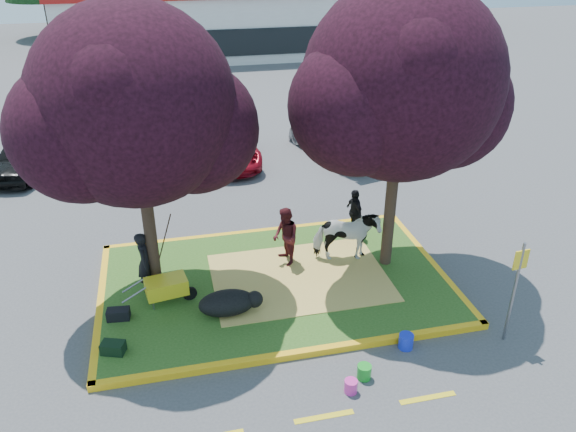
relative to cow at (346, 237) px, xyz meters
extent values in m
plane|color=#424244|center=(-1.93, -0.52, -0.84)|extent=(90.00, 90.00, 0.00)
cube|color=#295019|center=(-1.93, -0.52, -0.76)|extent=(8.00, 5.00, 0.15)
cube|color=yellow|center=(-1.93, -3.10, -0.76)|extent=(8.30, 0.16, 0.15)
cube|color=yellow|center=(-1.93, 2.06, -0.76)|extent=(8.30, 0.16, 0.15)
cube|color=yellow|center=(-6.01, -0.52, -0.76)|extent=(0.16, 5.30, 0.15)
cube|color=yellow|center=(2.15, -0.52, -0.76)|extent=(0.16, 5.30, 0.15)
cube|color=#E5C95E|center=(-1.33, -0.52, -0.68)|extent=(4.20, 3.00, 0.01)
cylinder|color=black|center=(-4.73, -0.12, 1.08)|extent=(0.28, 0.28, 3.53)
sphere|color=black|center=(-4.73, -0.12, 3.72)|extent=(4.20, 4.20, 4.20)
sphere|color=black|center=(-3.57, 0.08, 3.09)|extent=(2.86, 2.86, 2.86)
sphere|color=black|center=(-5.78, -0.42, 3.34)|extent=(2.86, 2.86, 2.86)
cylinder|color=black|center=(0.97, -0.32, 1.16)|extent=(0.28, 0.28, 3.70)
sphere|color=black|center=(0.97, -0.32, 3.93)|extent=(4.40, 4.40, 4.40)
sphere|color=black|center=(2.18, -0.12, 3.27)|extent=(2.99, 2.99, 2.99)
sphere|color=black|center=(-0.13, -0.62, 3.54)|extent=(2.99, 2.99, 2.99)
cube|color=yellow|center=(-1.93, -4.72, -0.83)|extent=(1.10, 0.12, 0.01)
cube|color=yellow|center=(0.07, -4.72, -0.83)|extent=(1.10, 0.12, 0.01)
cube|color=silver|center=(0.07, 27.48, 1.16)|extent=(20.00, 8.00, 4.00)
cube|color=black|center=(0.07, 23.43, 0.56)|extent=(19.00, 0.10, 1.60)
cylinder|color=black|center=(-11.93, 36.48, 1.12)|extent=(0.44, 0.44, 3.92)
cylinder|color=black|center=(-3.93, 37.98, 0.70)|extent=(0.44, 0.44, 3.08)
cylinder|color=black|center=(4.07, 36.98, 0.98)|extent=(0.44, 0.44, 3.64)
cylinder|color=black|center=(12.07, 37.48, 0.91)|extent=(0.44, 0.44, 3.50)
cylinder|color=black|center=(20.07, 36.48, 0.77)|extent=(0.44, 0.44, 3.22)
imported|color=silver|center=(0.00, 0.00, 0.00)|extent=(1.73, 1.00, 1.37)
ellipsoid|color=black|center=(-3.23, -1.53, -0.42)|extent=(1.36, 0.92, 0.54)
imported|color=black|center=(-4.93, -0.17, 0.06)|extent=(0.40, 0.57, 1.49)
imported|color=#431317|center=(-1.51, 0.21, 0.07)|extent=(0.68, 0.82, 1.51)
imported|color=black|center=(0.64, 1.25, -0.01)|extent=(0.45, 0.83, 1.35)
cylinder|color=black|center=(-3.99, -0.83, -0.52)|extent=(0.33, 0.12, 0.33)
cylinder|color=slate|center=(-4.82, -1.03, -0.57)|extent=(0.04, 0.04, 0.24)
cylinder|color=slate|center=(-4.82, -0.63, -0.57)|extent=(0.04, 0.04, 0.24)
cube|color=gold|center=(-4.50, -0.83, -0.25)|extent=(0.99, 0.69, 0.37)
cylinder|color=slate|center=(-5.18, -1.03, -0.23)|extent=(0.59, 0.14, 0.31)
cylinder|color=slate|center=(-5.18, -0.63, -0.23)|extent=(0.59, 0.14, 0.31)
cube|color=black|center=(-5.57, -1.20, -0.56)|extent=(0.51, 0.31, 0.25)
cube|color=black|center=(-5.63, -2.31, -0.57)|extent=(0.53, 0.42, 0.24)
cylinder|color=slate|center=(2.37, -3.54, 0.34)|extent=(0.06, 0.06, 2.35)
cube|color=yellow|center=(2.37, -3.54, 1.13)|extent=(0.33, 0.07, 0.42)
cylinder|color=#189C25|center=(-0.91, -3.96, -0.69)|extent=(0.35, 0.35, 0.30)
cylinder|color=#DC309E|center=(-1.27, -4.25, -0.70)|extent=(0.30, 0.30, 0.27)
cylinder|color=#1B30DB|center=(0.23, -3.32, -0.67)|extent=(0.37, 0.37, 0.33)
imported|color=black|center=(-9.01, 8.27, -0.19)|extent=(2.42, 4.06, 1.30)
imported|color=#AAADB2|center=(-5.01, 7.24, -0.15)|extent=(1.89, 4.31, 1.38)
imported|color=maroon|center=(-1.93, 7.80, -0.23)|extent=(2.10, 4.39, 1.21)
imported|color=silver|center=(2.10, 7.65, -0.13)|extent=(3.12, 5.22, 1.42)
imported|color=#575A5E|center=(5.62, 7.65, -0.24)|extent=(2.04, 3.84, 1.20)
camera|label=1|loc=(-4.17, -11.61, 6.96)|focal=35.00mm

